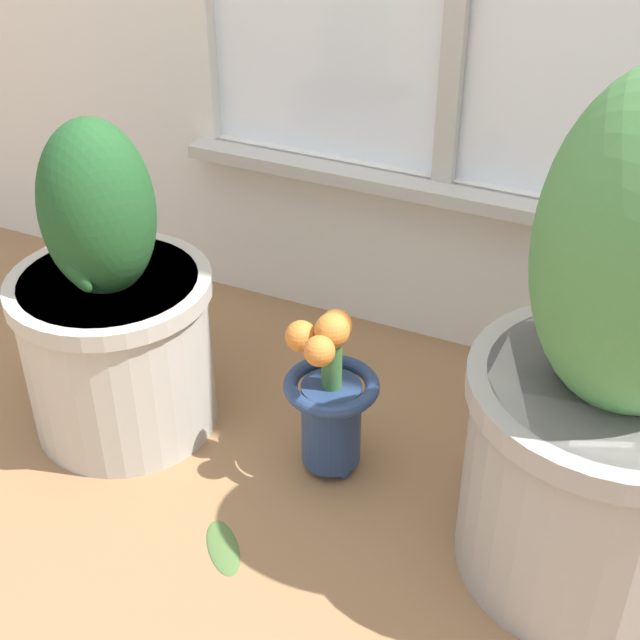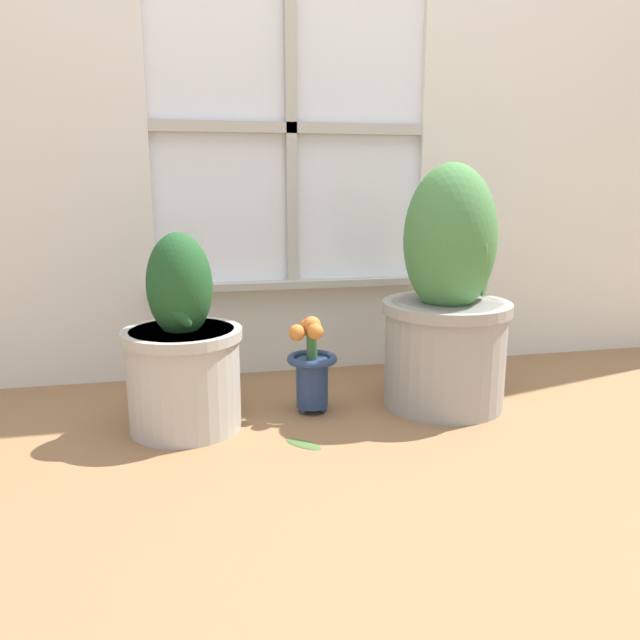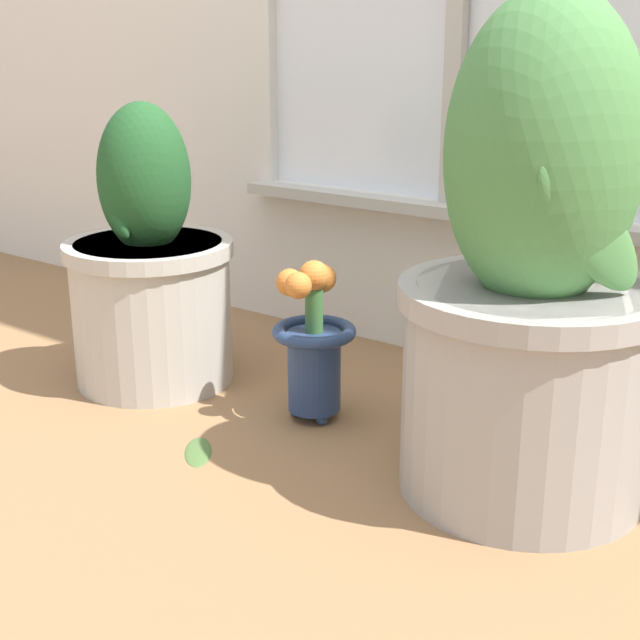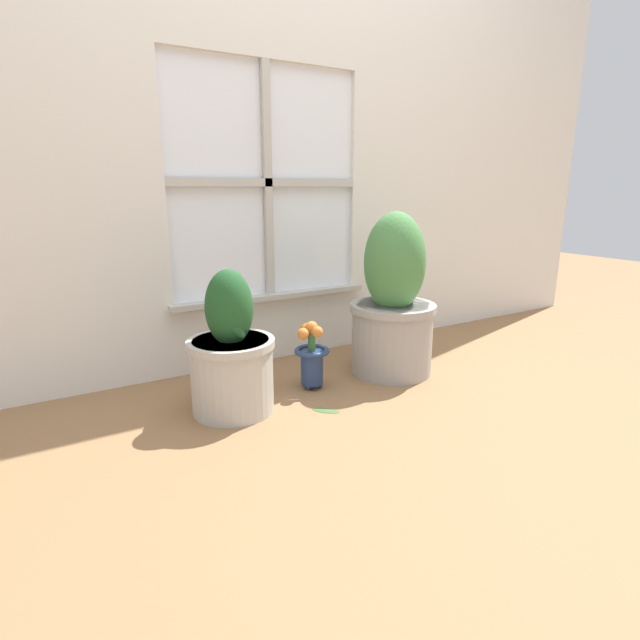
{
  "view_description": "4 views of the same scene",
  "coord_description": "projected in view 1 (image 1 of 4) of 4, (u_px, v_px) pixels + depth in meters",
  "views": [
    {
      "loc": [
        0.42,
        -0.78,
        0.98
      ],
      "look_at": [
        -0.04,
        0.19,
        0.28
      ],
      "focal_mm": 50.0,
      "sensor_mm": 36.0,
      "label": 1
    },
    {
      "loc": [
        -0.37,
        -1.51,
        0.67
      ],
      "look_at": [
        0.0,
        0.17,
        0.28
      ],
      "focal_mm": 35.0,
      "sensor_mm": 36.0,
      "label": 2
    },
    {
      "loc": [
        0.86,
        -0.97,
        0.65
      ],
      "look_at": [
        -0.02,
        0.2,
        0.18
      ],
      "focal_mm": 50.0,
      "sensor_mm": 36.0,
      "label": 3
    },
    {
      "loc": [
        -0.99,
        -1.5,
        0.81
      ],
      "look_at": [
        0.01,
        0.17,
        0.29
      ],
      "focal_mm": 28.0,
      "sensor_mm": 36.0,
      "label": 4
    }
  ],
  "objects": [
    {
      "name": "fallen_leaf",
      "position": [
        223.0,
        546.0,
        1.28
      ],
      "size": [
        0.11,
        0.11,
        0.01
      ],
      "color": "#476633",
      "rests_on": "ground_plane"
    },
    {
      "name": "potted_plant_right",
      "position": [
        620.0,
        387.0,
        1.1
      ],
      "size": [
        0.38,
        0.38,
        0.72
      ],
      "color": "#9E9993",
      "rests_on": "ground_plane"
    },
    {
      "name": "flower_vase",
      "position": [
        330.0,
        396.0,
        1.35
      ],
      "size": [
        0.15,
        0.15,
        0.29
      ],
      "color": "navy",
      "rests_on": "ground_plane"
    },
    {
      "name": "ground_plane",
      "position": [
        288.0,
        551.0,
        1.28
      ],
      "size": [
        10.0,
        10.0,
        0.0
      ],
      "primitive_type": "plane",
      "color": "olive"
    },
    {
      "name": "potted_plant_left",
      "position": [
        114.0,
        316.0,
        1.41
      ],
      "size": [
        0.32,
        0.32,
        0.54
      ],
      "color": "#B7B2A8",
      "rests_on": "ground_plane"
    }
  ]
}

